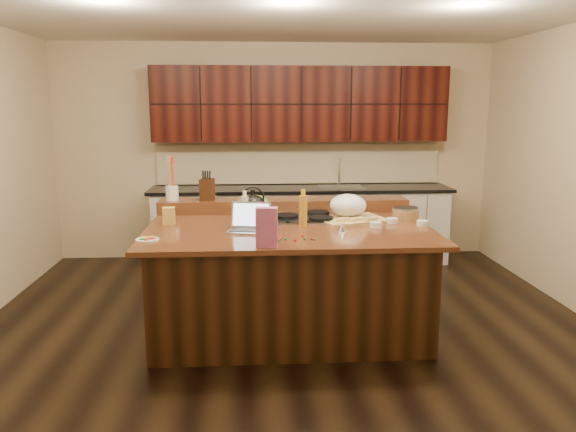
{
  "coord_description": "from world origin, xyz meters",
  "views": [
    {
      "loc": [
        -0.31,
        -4.67,
        1.93
      ],
      "look_at": [
        0.0,
        0.05,
        1.0
      ],
      "focal_mm": 35.0,
      "sensor_mm": 36.0,
      "label": 1
    }
  ],
  "objects": [
    {
      "name": "strainer_bowl",
      "position": [
        1.08,
        0.24,
        0.97
      ],
      "size": [
        0.3,
        0.3,
        0.09
      ],
      "primitive_type": "cylinder",
      "rotation": [
        0.0,
        0.0,
        0.32
      ],
      "color": "#996B3F",
      "rests_on": "island"
    },
    {
      "name": "back_counter",
      "position": [
        0.3,
        2.23,
        0.98
      ],
      "size": [
        3.7,
        0.66,
        2.4
      ],
      "color": "silver",
      "rests_on": "ground"
    },
    {
      "name": "back_ledge",
      "position": [
        0.0,
        0.7,
        0.98
      ],
      "size": [
        2.4,
        0.3,
        0.12
      ],
      "primitive_type": "cube",
      "color": "black",
      "rests_on": "island"
    },
    {
      "name": "utensil_crock",
      "position": [
        -1.07,
        0.7,
        1.11
      ],
      "size": [
        0.12,
        0.12,
        0.14
      ],
      "primitive_type": "cylinder",
      "rotation": [
        0.0,
        0.0,
        -0.02
      ],
      "color": "white",
      "rests_on": "back_ledge"
    },
    {
      "name": "gumdrop_0",
      "position": [
        -0.09,
        -0.48,
        0.93
      ],
      "size": [
        0.02,
        0.02,
        0.02
      ],
      "primitive_type": "ellipsoid",
      "color": "red",
      "rests_on": "island"
    },
    {
      "name": "vinegar_bottle",
      "position": [
        -0.37,
        0.07,
        1.04
      ],
      "size": [
        0.07,
        0.07,
        0.25
      ],
      "primitive_type": "cylinder",
      "rotation": [
        0.0,
        0.0,
        -0.04
      ],
      "color": "silver",
      "rests_on": "island"
    },
    {
      "name": "green_bowl",
      "position": [
        -0.3,
        0.43,
        1.05
      ],
      "size": [
        0.36,
        0.36,
        0.16
      ],
      "primitive_type": "ellipsoid",
      "rotation": [
        0.0,
        0.0,
        0.27
      ],
      "color": "olive",
      "rests_on": "cooktop"
    },
    {
      "name": "ramekin_b",
      "position": [
        0.92,
        0.07,
        0.94
      ],
      "size": [
        0.13,
        0.13,
        0.04
      ],
      "primitive_type": "cylinder",
      "rotation": [
        0.0,
        0.0,
        -0.34
      ],
      "color": "white",
      "rests_on": "island"
    },
    {
      "name": "gumdrop_7",
      "position": [
        -0.2,
        -0.46,
        0.93
      ],
      "size": [
        0.02,
        0.02,
        0.02
      ],
      "primitive_type": "ellipsoid",
      "color": "#198C26",
      "rests_on": "island"
    },
    {
      "name": "gumdrop_10",
      "position": [
        -0.12,
        -0.42,
        0.93
      ],
      "size": [
        0.02,
        0.02,
        0.02
      ],
      "primitive_type": "ellipsoid",
      "color": "red",
      "rests_on": "island"
    },
    {
      "name": "gumdrop_6",
      "position": [
        0.15,
        -0.51,
        0.93
      ],
      "size": [
        0.02,
        0.02,
        0.02
      ],
      "primitive_type": "ellipsoid",
      "color": "red",
      "rests_on": "island"
    },
    {
      "name": "room",
      "position": [
        0.0,
        0.0,
        1.35
      ],
      "size": [
        5.52,
        5.02,
        2.72
      ],
      "color": "black",
      "rests_on": "ground"
    },
    {
      "name": "gumdrop_13",
      "position": [
        -0.22,
        -0.57,
        0.93
      ],
      "size": [
        0.02,
        0.02,
        0.02
      ],
      "primitive_type": "ellipsoid",
      "color": "#198C26",
      "rests_on": "island"
    },
    {
      "name": "gumdrop_11",
      "position": [
        0.09,
        -0.5,
        0.93
      ],
      "size": [
        0.02,
        0.02,
        0.02
      ],
      "primitive_type": "ellipsoid",
      "color": "#198C26",
      "rests_on": "island"
    },
    {
      "name": "gumdrop_3",
      "position": [
        -0.2,
        -0.38,
        0.93
      ],
      "size": [
        0.02,
        0.02,
        0.02
      ],
      "primitive_type": "ellipsoid",
      "color": "#198C26",
      "rests_on": "island"
    },
    {
      "name": "wooden_tray",
      "position": [
        0.56,
        0.25,
        1.02
      ],
      "size": [
        0.67,
        0.57,
        0.23
      ],
      "rotation": [
        0.0,
        0.0,
        0.3
      ],
      "color": "tan",
      "rests_on": "island"
    },
    {
      "name": "ramekin_a",
      "position": [
        0.73,
        -0.09,
        0.94
      ],
      "size": [
        0.11,
        0.11,
        0.04
      ],
      "primitive_type": "cylinder",
      "rotation": [
        0.0,
        0.0,
        0.14
      ],
      "color": "white",
      "rests_on": "island"
    },
    {
      "name": "kettle",
      "position": [
        -0.3,
        0.17,
        1.07
      ],
      "size": [
        0.25,
        0.25,
        0.21
      ],
      "primitive_type": "ellipsoid",
      "rotation": [
        0.0,
        0.0,
        -0.11
      ],
      "color": "black",
      "rests_on": "cooktop"
    },
    {
      "name": "gumdrop_9",
      "position": [
        0.16,
        -0.53,
        0.93
      ],
      "size": [
        0.02,
        0.02,
        0.02
      ],
      "primitive_type": "ellipsoid",
      "color": "#198C26",
      "rests_on": "island"
    },
    {
      "name": "ramekin_c",
      "position": [
        1.15,
        -0.05,
        0.94
      ],
      "size": [
        0.1,
        0.1,
        0.04
      ],
      "primitive_type": "cylinder",
      "rotation": [
        0.0,
        0.0,
        -0.02
      ],
      "color": "white",
      "rests_on": "island"
    },
    {
      "name": "gumdrop_1",
      "position": [
        -0.06,
        -0.5,
        0.93
      ],
      "size": [
        0.02,
        0.02,
        0.02
      ],
      "primitive_type": "ellipsoid",
      "color": "#198C26",
      "rests_on": "island"
    },
    {
      "name": "gumdrop_8",
      "position": [
        -0.16,
        -0.51,
        0.93
      ],
      "size": [
        0.02,
        0.02,
        0.02
      ],
      "primitive_type": "ellipsoid",
      "color": "red",
      "rests_on": "island"
    },
    {
      "name": "gumdrop_12",
      "position": [
        0.08,
        -0.4,
        0.93
      ],
      "size": [
        0.02,
        0.02,
        0.02
      ],
      "primitive_type": "ellipsoid",
      "color": "red",
      "rests_on": "island"
    },
    {
      "name": "knife_block",
      "position": [
        -0.74,
        0.7,
        1.14
      ],
      "size": [
        0.14,
        0.19,
        0.2
      ],
      "primitive_type": "cube",
      "rotation": [
        0.0,
        0.0,
        -0.25
      ],
      "color": "black",
      "rests_on": "back_ledge"
    },
    {
      "name": "gumdrop_14",
      "position": [
        -0.21,
        -0.59,
        0.93
      ],
      "size": [
        0.02,
        0.02,
        0.02
      ],
      "primitive_type": "ellipsoid",
      "color": "red",
      "rests_on": "island"
    },
    {
      "name": "candy_plate",
      "position": [
        -1.11,
        -0.44,
        0.93
      ],
      "size": [
        0.22,
        0.22,
        0.01
      ],
      "primitive_type": "cylinder",
      "rotation": [
        0.0,
        0.0,
        -0.24
      ],
      "color": "white",
      "rests_on": "island"
    },
    {
      "name": "cooktop",
      "position": [
        0.0,
        0.3,
        0.94
      ],
      "size": [
        0.92,
        0.52,
        0.05
      ],
      "color": "gray",
      "rests_on": "island"
    },
    {
      "name": "gumdrop_5",
      "position": [
        -0.11,
        -0.53,
        0.93
      ],
      "size": [
        0.02,
        0.02,
        0.02
      ],
      "primitive_type": "ellipsoid",
      "color": "#198C26",
      "rests_on": "island"
    },
    {
      "name": "oil_bottle",
      "position": [
        0.12,
        -0.04,
        1.06
      ],
      "size": [
        0.08,
        0.08,
        0.27
      ],
      "primitive_type": "cylinder",
      "rotation": [
        0.0,
        0.0,
        0.21
      ],
      "color": "#C68A23",
      "rests_on": "island"
    },
    {
      "name": "package_box",
      "position": [
        -1.03,
        0.15,
        0.99
      ],
      "size": [
        0.12,
        0.09,
        0.15
      ],
      "primitive_type": "cube",
      "rotation": [
        0.0,
        0.0,
        0.12
      ],
      "color": "gold",
      "rests_on": "island"
    },
    {
      "name": "laptop",
      "position": [
        -0.33,
        -0.15,
        0.98
      ],
      "size": [
        0.38,
        0.32,
        0.23
      ],
      "rotation": [
        0.0,
        0.0,
        -0.21
      ],
      "color": "#B7B7BC",
      "rests_on": "island"
    },
    {
      "name": "gumdrop_2",
      "position": [
        -0.13,
        -0.43,
        0.93
      ],
      "size": [
        0.02,
        0.02,
        0.02
      ],
      "primitive_type": "ellipsoid",
      "color": "red",
      "rests_on": "island"
    },
    {
      "name": "kitchen_timer",
      "position": [
        0.43,
        -0.21,
        0.96
      ],
      "size": [
        0.1,
        0.1,
        0.07
      ],
      "primitive_type": "cone",
      "rotation": [
        0.0,
        0.0,
        0.28
      ],
      "color": "silver",
      "rests_on": "island"
    },
    {
      "name": "island",
      "position": [
        0.0,
        0.0,
        0.46
      ],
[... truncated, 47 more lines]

